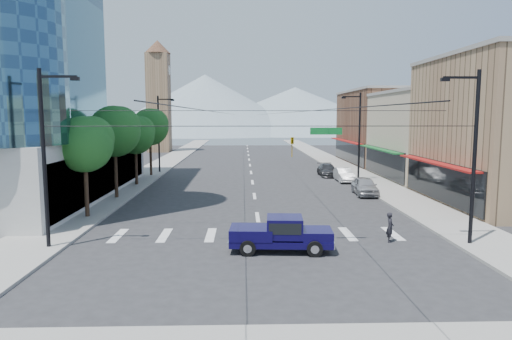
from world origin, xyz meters
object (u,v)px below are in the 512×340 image
object	(u,v)px
pickup_truck	(280,233)
pedestrian	(390,227)
parked_car_far	(327,170)
parked_car_mid	(344,175)
parked_car_near	(365,186)

from	to	relation	value
pickup_truck	pedestrian	distance (m)	6.16
pickup_truck	parked_car_far	distance (m)	29.26
parked_car_far	parked_car_mid	bearing A→B (deg)	-77.71
pedestrian	parked_car_far	bearing A→B (deg)	11.12
pedestrian	pickup_truck	bearing A→B (deg)	118.47
parked_car_far	pedestrian	bearing A→B (deg)	-93.08
pedestrian	parked_car_near	world-z (taller)	pedestrian
pickup_truck	parked_car_mid	bearing A→B (deg)	74.12
pedestrian	parked_car_far	size ratio (longest dim) A/B	0.35
parked_car_mid	parked_car_far	size ratio (longest dim) A/B	0.92
pickup_truck	pedestrian	size ratio (longest dim) A/B	3.27
pickup_truck	parked_car_near	bearing A→B (deg)	65.61
pedestrian	parked_car_far	world-z (taller)	pedestrian
pickup_truck	pedestrian	world-z (taller)	pickup_truck
parked_car_mid	parked_car_far	distance (m)	4.40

